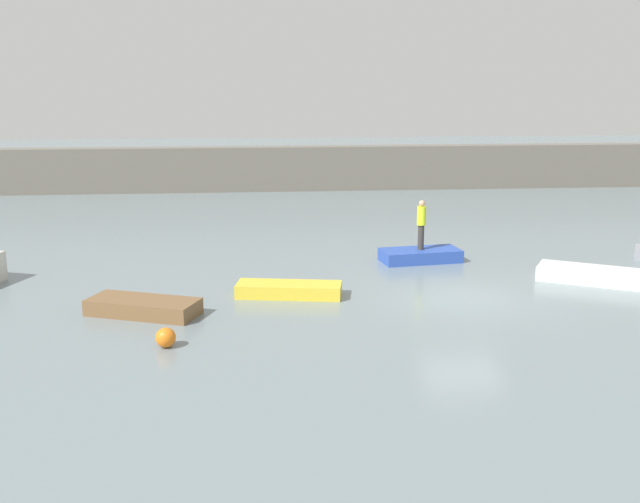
# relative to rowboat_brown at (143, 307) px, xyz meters

# --- Properties ---
(ground_plane) EXTENTS (120.00, 120.00, 0.00)m
(ground_plane) POSITION_rel_rowboat_brown_xyz_m (9.47, 0.71, -0.23)
(ground_plane) COLOR slate
(embankment_wall) EXTENTS (80.00, 1.20, 2.53)m
(embankment_wall) POSITION_rel_rowboat_brown_xyz_m (9.47, 23.52, 1.04)
(embankment_wall) COLOR #666056
(embankment_wall) RESTS_ON ground_plane
(rowboat_brown) EXTENTS (3.37, 2.33, 0.45)m
(rowboat_brown) POSITION_rel_rowboat_brown_xyz_m (0.00, 0.00, 0.00)
(rowboat_brown) COLOR brown
(rowboat_brown) RESTS_ON ground_plane
(rowboat_yellow) EXTENTS (3.33, 1.59, 0.41)m
(rowboat_yellow) POSITION_rel_rowboat_brown_xyz_m (4.20, 1.48, -0.02)
(rowboat_yellow) COLOR gold
(rowboat_yellow) RESTS_ON ground_plane
(rowboat_blue) EXTENTS (2.99, 1.68, 0.44)m
(rowboat_blue) POSITION_rel_rowboat_brown_xyz_m (9.19, 5.57, -0.00)
(rowboat_blue) COLOR #2B4CAD
(rowboat_blue) RESTS_ON ground_plane
(rowboat_white) EXTENTS (4.11, 3.12, 0.46)m
(rowboat_white) POSITION_rel_rowboat_brown_xyz_m (14.42, 2.10, 0.00)
(rowboat_white) COLOR white
(rowboat_white) RESTS_ON ground_plane
(person_hiviz_shirt) EXTENTS (0.32, 0.32, 1.79)m
(person_hiviz_shirt) POSITION_rel_rowboat_brown_xyz_m (9.19, 5.57, 1.22)
(person_hiviz_shirt) COLOR #38332D
(person_hiviz_shirt) RESTS_ON rowboat_blue
(mooring_buoy) EXTENTS (0.51, 0.51, 0.51)m
(mooring_buoy) POSITION_rel_rowboat_brown_xyz_m (0.90, -2.80, 0.03)
(mooring_buoy) COLOR orange
(mooring_buoy) RESTS_ON ground_plane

